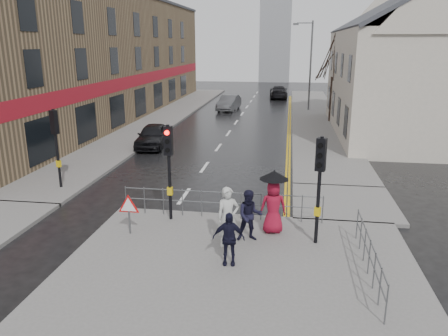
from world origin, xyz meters
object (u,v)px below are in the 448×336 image
(pedestrian_a, at_px, (228,217))
(pedestrian_b, at_px, (250,216))
(car_mid, at_px, (229,103))
(car_parked, at_px, (153,136))
(pedestrian_with_umbrella, at_px, (273,200))
(pedestrian_d, at_px, (229,239))

(pedestrian_a, bearing_deg, pedestrian_b, 17.49)
(pedestrian_b, bearing_deg, car_mid, 87.45)
(car_parked, bearing_deg, pedestrian_a, -68.07)
(pedestrian_a, height_order, pedestrian_b, pedestrian_a)
(pedestrian_b, xyz_separation_m, pedestrian_with_umbrella, (0.70, 0.70, 0.31))
(pedestrian_d, bearing_deg, pedestrian_a, 93.83)
(pedestrian_b, distance_m, car_parked, 14.55)
(car_mid, bearing_deg, pedestrian_with_umbrella, -72.54)
(pedestrian_with_umbrella, bearing_deg, car_parked, 123.16)
(pedestrian_a, height_order, car_parked, pedestrian_a)
(pedestrian_b, distance_m, car_mid, 28.98)
(car_parked, xyz_separation_m, car_mid, (2.50, 15.93, -0.00))
(car_parked, relative_size, car_mid, 0.97)
(pedestrian_a, bearing_deg, car_mid, 76.42)
(car_parked, bearing_deg, car_mid, 76.74)
(pedestrian_a, height_order, pedestrian_with_umbrella, pedestrian_with_umbrella)
(pedestrian_b, bearing_deg, car_parked, 107.60)
(pedestrian_d, distance_m, car_parked, 15.80)
(pedestrian_b, height_order, pedestrian_with_umbrella, pedestrian_with_umbrella)
(pedestrian_with_umbrella, xyz_separation_m, car_mid, (-5.33, 27.90, -0.57))
(pedestrian_a, relative_size, pedestrian_d, 1.22)
(pedestrian_a, distance_m, car_parked, 14.70)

